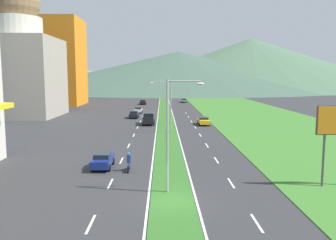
# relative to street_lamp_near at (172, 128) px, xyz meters

# --- Properties ---
(ground_plane) EXTENTS (600.00, 600.00, 0.00)m
(ground_plane) POSITION_rel_street_lamp_near_xyz_m (0.01, -2.08, -5.06)
(ground_plane) COLOR #2D2D30
(grass_median) EXTENTS (3.20, 240.00, 0.06)m
(grass_median) POSITION_rel_street_lamp_near_xyz_m (0.01, 57.92, -5.03)
(grass_median) COLOR #2D6023
(grass_median) RESTS_ON ground_plane
(grass_verge_right) EXTENTS (24.00, 240.00, 0.06)m
(grass_verge_right) POSITION_rel_street_lamp_near_xyz_m (20.61, 57.92, -5.03)
(grass_verge_right) COLOR #387028
(grass_verge_right) RESTS_ON ground_plane
(lane_dash_left_2) EXTENTS (0.16, 2.80, 0.01)m
(lane_dash_left_2) POSITION_rel_street_lamp_near_xyz_m (-5.09, -5.83, -5.06)
(lane_dash_left_2) COLOR silver
(lane_dash_left_2) RESTS_ON ground_plane
(lane_dash_left_3) EXTENTS (0.16, 2.80, 0.01)m
(lane_dash_left_3) POSITION_rel_street_lamp_near_xyz_m (-5.09, 2.30, -5.06)
(lane_dash_left_3) COLOR silver
(lane_dash_left_3) RESTS_ON ground_plane
(lane_dash_left_4) EXTENTS (0.16, 2.80, 0.01)m
(lane_dash_left_4) POSITION_rel_street_lamp_near_xyz_m (-5.09, 10.43, -5.06)
(lane_dash_left_4) COLOR silver
(lane_dash_left_4) RESTS_ON ground_plane
(lane_dash_left_5) EXTENTS (0.16, 2.80, 0.01)m
(lane_dash_left_5) POSITION_rel_street_lamp_near_xyz_m (-5.09, 18.55, -5.06)
(lane_dash_left_5) COLOR silver
(lane_dash_left_5) RESTS_ON ground_plane
(lane_dash_left_6) EXTENTS (0.16, 2.80, 0.01)m
(lane_dash_left_6) POSITION_rel_street_lamp_near_xyz_m (-5.09, 26.68, -5.06)
(lane_dash_left_6) COLOR silver
(lane_dash_left_6) RESTS_ON ground_plane
(lane_dash_left_7) EXTENTS (0.16, 2.80, 0.01)m
(lane_dash_left_7) POSITION_rel_street_lamp_near_xyz_m (-5.09, 34.81, -5.06)
(lane_dash_left_7) COLOR silver
(lane_dash_left_7) RESTS_ON ground_plane
(lane_dash_left_8) EXTENTS (0.16, 2.80, 0.01)m
(lane_dash_left_8) POSITION_rel_street_lamp_near_xyz_m (-5.09, 42.94, -5.06)
(lane_dash_left_8) COLOR silver
(lane_dash_left_8) RESTS_ON ground_plane
(lane_dash_left_9) EXTENTS (0.16, 2.80, 0.01)m
(lane_dash_left_9) POSITION_rel_street_lamp_near_xyz_m (-5.09, 51.06, -5.06)
(lane_dash_left_9) COLOR silver
(lane_dash_left_9) RESTS_ON ground_plane
(lane_dash_left_10) EXTENTS (0.16, 2.80, 0.01)m
(lane_dash_left_10) POSITION_rel_street_lamp_near_xyz_m (-5.09, 59.19, -5.06)
(lane_dash_left_10) COLOR silver
(lane_dash_left_10) RESTS_ON ground_plane
(lane_dash_right_2) EXTENTS (0.16, 2.80, 0.01)m
(lane_dash_right_2) POSITION_rel_street_lamp_near_xyz_m (5.11, -5.83, -5.06)
(lane_dash_right_2) COLOR silver
(lane_dash_right_2) RESTS_ON ground_plane
(lane_dash_right_3) EXTENTS (0.16, 2.80, 0.01)m
(lane_dash_right_3) POSITION_rel_street_lamp_near_xyz_m (5.11, 2.30, -5.06)
(lane_dash_right_3) COLOR silver
(lane_dash_right_3) RESTS_ON ground_plane
(lane_dash_right_4) EXTENTS (0.16, 2.80, 0.01)m
(lane_dash_right_4) POSITION_rel_street_lamp_near_xyz_m (5.11, 10.43, -5.06)
(lane_dash_right_4) COLOR silver
(lane_dash_right_4) RESTS_ON ground_plane
(lane_dash_right_5) EXTENTS (0.16, 2.80, 0.01)m
(lane_dash_right_5) POSITION_rel_street_lamp_near_xyz_m (5.11, 18.55, -5.06)
(lane_dash_right_5) COLOR silver
(lane_dash_right_5) RESTS_ON ground_plane
(lane_dash_right_6) EXTENTS (0.16, 2.80, 0.01)m
(lane_dash_right_6) POSITION_rel_street_lamp_near_xyz_m (5.11, 26.68, -5.06)
(lane_dash_right_6) COLOR silver
(lane_dash_right_6) RESTS_ON ground_plane
(lane_dash_right_7) EXTENTS (0.16, 2.80, 0.01)m
(lane_dash_right_7) POSITION_rel_street_lamp_near_xyz_m (5.11, 34.81, -5.06)
(lane_dash_right_7) COLOR silver
(lane_dash_right_7) RESTS_ON ground_plane
(lane_dash_right_8) EXTENTS (0.16, 2.80, 0.01)m
(lane_dash_right_8) POSITION_rel_street_lamp_near_xyz_m (5.11, 42.94, -5.06)
(lane_dash_right_8) COLOR silver
(lane_dash_right_8) RESTS_ON ground_plane
(lane_dash_right_9) EXTENTS (0.16, 2.80, 0.01)m
(lane_dash_right_9) POSITION_rel_street_lamp_near_xyz_m (5.11, 51.06, -5.06)
(lane_dash_right_9) COLOR silver
(lane_dash_right_9) RESTS_ON ground_plane
(lane_dash_right_10) EXTENTS (0.16, 2.80, 0.01)m
(lane_dash_right_10) POSITION_rel_street_lamp_near_xyz_m (5.11, 59.19, -5.06)
(lane_dash_right_10) COLOR silver
(lane_dash_right_10) RESTS_ON ground_plane
(edge_line_median_left) EXTENTS (0.16, 240.00, 0.01)m
(edge_line_median_left) POSITION_rel_street_lamp_near_xyz_m (-1.74, 57.92, -5.06)
(edge_line_median_left) COLOR silver
(edge_line_median_left) RESTS_ON ground_plane
(edge_line_median_right) EXTENTS (0.16, 240.00, 0.01)m
(edge_line_median_right) POSITION_rel_street_lamp_near_xyz_m (1.76, 57.92, -5.06)
(edge_line_median_right) COLOR silver
(edge_line_median_right) RESTS_ON ground_plane
(domed_building) EXTENTS (17.28, 17.28, 30.35)m
(domed_building) POSITION_rel_street_lamp_near_xyz_m (-32.83, 52.93, 7.40)
(domed_building) COLOR #9E9384
(domed_building) RESTS_ON ground_plane
(midrise_colored) EXTENTS (16.21, 16.21, 26.67)m
(midrise_colored) POSITION_rel_street_lamp_near_xyz_m (-34.06, 85.29, 8.27)
(midrise_colored) COLOR orange
(midrise_colored) RESTS_ON ground_plane
(hill_far_left) EXTENTS (127.33, 127.33, 20.64)m
(hill_far_left) POSITION_rel_street_lamp_near_xyz_m (-79.54, 252.19, 5.26)
(hill_far_left) COLOR #516B56
(hill_far_left) RESTS_ON ground_plane
(hill_far_center) EXTENTS (224.14, 224.14, 26.60)m
(hill_far_center) POSITION_rel_street_lamp_near_xyz_m (11.48, 228.69, 8.24)
(hill_far_center) COLOR #3D5647
(hill_far_center) RESTS_ON ground_plane
(hill_far_right) EXTENTS (215.46, 215.46, 37.58)m
(hill_far_right) POSITION_rel_street_lamp_near_xyz_m (66.68, 244.25, 13.73)
(hill_far_right) COLOR #47664C
(hill_far_right) RESTS_ON ground_plane
(street_lamp_near) EXTENTS (2.86, 0.39, 8.76)m
(street_lamp_near) POSITION_rel_street_lamp_near_xyz_m (0.00, 0.00, 0.00)
(street_lamp_near) COLOR #99999E
(street_lamp_near) RESTS_ON ground_plane
(street_lamp_mid) EXTENTS (3.38, 0.41, 8.27)m
(street_lamp_mid) POSITION_rel_street_lamp_near_xyz_m (0.19, 28.77, -0.20)
(street_lamp_mid) COLOR #99999E
(street_lamp_mid) RESTS_ON ground_plane
(car_0) EXTENTS (1.86, 4.31, 1.47)m
(car_0) POSITION_rel_street_lamp_near_xyz_m (-6.61, 59.71, -4.32)
(car_0) COLOR silver
(car_0) RESTS_ON ground_plane
(car_2) EXTENTS (1.93, 4.79, 1.55)m
(car_2) POSITION_rel_street_lamp_near_xyz_m (-6.88, 49.18, -4.27)
(car_2) COLOR black
(car_2) RESTS_ON ground_plane
(car_3) EXTENTS (1.87, 4.27, 1.50)m
(car_3) POSITION_rel_street_lamp_near_xyz_m (-6.58, 7.49, -4.29)
(car_3) COLOR navy
(car_3) RESTS_ON ground_plane
(car_5) EXTENTS (2.02, 4.76, 1.44)m
(car_5) POSITION_rel_street_lamp_near_xyz_m (6.97, 38.22, -4.31)
(car_5) COLOR yellow
(car_5) RESTS_ON ground_plane
(car_6) EXTENTS (1.86, 4.36, 1.39)m
(car_6) POSITION_rel_street_lamp_near_xyz_m (6.67, 93.86, -4.34)
(car_6) COLOR slate
(car_6) RESTS_ON ground_plane
(car_7) EXTENTS (2.00, 4.55, 1.52)m
(car_7) POSITION_rel_street_lamp_near_xyz_m (-6.96, 85.98, -4.29)
(car_7) COLOR black
(car_7) RESTS_ON ground_plane
(pickup_truck_0) EXTENTS (2.18, 5.40, 2.00)m
(pickup_truck_0) POSITION_rel_street_lamp_near_xyz_m (-3.29, 39.15, -4.08)
(pickup_truck_0) COLOR black
(pickup_truck_0) RESTS_ON ground_plane
(motorcycle_rider) EXTENTS (0.36, 2.00, 1.80)m
(motorcycle_rider) POSITION_rel_street_lamp_near_xyz_m (-3.90, 6.25, -4.32)
(motorcycle_rider) COLOR black
(motorcycle_rider) RESTS_ON ground_plane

